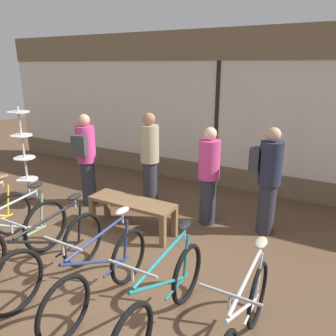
% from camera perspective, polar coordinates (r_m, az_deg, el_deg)
% --- Properties ---
extents(ground_plane, '(24.00, 24.00, 0.00)m').
position_cam_1_polar(ground_plane, '(4.31, -12.62, -18.75)').
color(ground_plane, brown).
extents(shop_back_wall, '(12.00, 0.08, 3.20)m').
position_cam_1_polar(shop_back_wall, '(6.91, 8.60, 10.03)').
color(shop_back_wall, '#7A664C').
rests_on(shop_back_wall, ground_plane).
extents(bicycle_left, '(0.46, 1.74, 1.06)m').
position_cam_1_polar(bicycle_left, '(4.68, -25.07, -11.20)').
color(bicycle_left, black).
rests_on(bicycle_left, ground_plane).
extents(bicycle_center_left, '(0.46, 1.73, 1.04)m').
position_cam_1_polar(bicycle_center_left, '(4.18, -19.35, -14.21)').
color(bicycle_center_left, black).
rests_on(bicycle_center_left, ground_plane).
extents(bicycle_center_right, '(0.46, 1.69, 1.02)m').
position_cam_1_polar(bicycle_center_right, '(3.74, -11.57, -17.90)').
color(bicycle_center_right, black).
rests_on(bicycle_center_right, ground_plane).
extents(bicycle_right, '(0.46, 1.73, 1.02)m').
position_cam_1_polar(bicycle_right, '(3.39, -0.77, -21.80)').
color(bicycle_right, black).
rests_on(bicycle_right, ground_plane).
extents(bicycle_far_right, '(0.46, 1.68, 1.01)m').
position_cam_1_polar(bicycle_far_right, '(3.21, 12.99, -24.79)').
color(bicycle_far_right, black).
rests_on(bicycle_far_right, ground_plane).
extents(accessory_rack, '(0.48, 0.48, 1.78)m').
position_cam_1_polar(accessory_rack, '(6.96, -23.65, 1.13)').
color(accessory_rack, '#333333').
rests_on(accessory_rack, ground_plane).
extents(display_bench, '(1.40, 0.44, 0.51)m').
position_cam_1_polar(display_bench, '(5.16, -6.30, -6.63)').
color(display_bench, brown).
rests_on(display_bench, ground_plane).
extents(customer_near_rack, '(0.36, 0.36, 1.73)m').
position_cam_1_polar(customer_near_rack, '(5.90, -3.21, 1.71)').
color(customer_near_rack, '#2D2D38').
rests_on(customer_near_rack, ground_plane).
extents(customer_by_window, '(0.52, 0.39, 1.67)m').
position_cam_1_polar(customer_by_window, '(5.12, 17.01, -1.69)').
color(customer_by_window, '#2D2D38').
rests_on(customer_by_window, ground_plane).
extents(customer_mid_floor, '(0.43, 0.55, 1.70)m').
position_cam_1_polar(customer_mid_floor, '(6.11, -14.06, 1.81)').
color(customer_mid_floor, '#2D2D38').
rests_on(customer_mid_floor, ground_plane).
extents(customer_near_bench, '(0.44, 0.44, 1.61)m').
position_cam_1_polar(customer_near_bench, '(5.26, 7.10, -1.19)').
color(customer_near_bench, '#2D2D38').
rests_on(customer_near_bench, ground_plane).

